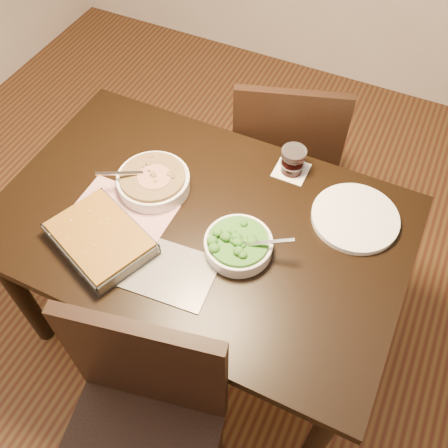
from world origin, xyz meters
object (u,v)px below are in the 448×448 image
wine_tumbler (293,160)px  dinner_plate (355,218)px  broccoli_bowl (238,244)px  chair_near (140,428)px  chair_far (285,151)px  baking_dish (100,239)px  stew_bowl (153,181)px  table (200,237)px

wine_tumbler → dinner_plate: wine_tumbler is taller
broccoli_bowl → chair_near: (-0.05, -0.58, -0.23)m
chair_far → baking_dish: bearing=51.6°
chair_far → dinner_plate: bearing=115.0°
baking_dish → stew_bowl: bearing=105.8°
chair_far → wine_tumbler: bearing=93.4°
table → chair_far: bearing=82.9°
baking_dish → broccoli_bowl: bearing=44.7°
stew_bowl → broccoli_bowl: stew_bowl is taller
baking_dish → wine_tumbler: size_ratio=3.95×
chair_near → chair_far: bearing=80.4°
stew_bowl → table: bearing=-17.0°
stew_bowl → dinner_plate: stew_bowl is taller
stew_bowl → dinner_plate: (0.69, 0.17, -0.03)m
wine_tumbler → chair_far: bearing=111.3°
wine_tumbler → stew_bowl: bearing=-145.1°
table → broccoli_bowl: 0.22m
wine_tumbler → baking_dish: bearing=-127.8°
stew_bowl → chair_far: bearing=63.5°
wine_tumbler → chair_near: bearing=-94.7°
baking_dish → chair_near: 0.59m
stew_bowl → baking_dish: stew_bowl is taller
stew_bowl → chair_near: size_ratio=0.26×
table → chair_near: chair_near is taller
chair_far → broccoli_bowl: bearing=79.1°
broccoli_bowl → baking_dish: 0.45m
table → wine_tumbler: 0.43m
stew_bowl → chair_near: chair_near is taller
wine_tumbler → table: bearing=-119.5°
broccoli_bowl → chair_near: size_ratio=0.25×
table → broccoli_bowl: bearing=-16.3°
stew_bowl → dinner_plate: bearing=13.8°
stew_bowl → dinner_plate: size_ratio=0.87×
table → stew_bowl: (-0.21, 0.07, 0.13)m
wine_tumbler → dinner_plate: 0.30m
table → chair_near: 0.65m
stew_bowl → wine_tumbler: size_ratio=2.60×
chair_near → chair_far: chair_near is taller
wine_tumbler → dinner_plate: bearing=-23.5°
broccoli_bowl → baking_dish: size_ratio=0.63×
baking_dish → chair_near: chair_near is taller
baking_dish → chair_far: chair_far is taller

